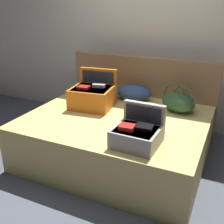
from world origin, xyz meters
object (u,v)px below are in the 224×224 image
(hard_case_large, at_px, (93,95))
(duffel_bag, at_px, (178,102))
(pillow_center_head, at_px, (148,111))
(hard_case_medium, at_px, (137,133))
(bed, at_px, (116,138))
(pillow_near_headboard, at_px, (133,93))

(hard_case_large, bearing_deg, duffel_bag, 8.44)
(hard_case_large, relative_size, pillow_center_head, 1.45)
(duffel_bag, xyz_separation_m, pillow_center_head, (-0.25, -0.34, -0.03))
(hard_case_large, distance_m, hard_case_medium, 1.07)
(bed, relative_size, pillow_center_head, 5.33)
(pillow_center_head, bearing_deg, hard_case_large, 174.84)
(hard_case_medium, bearing_deg, pillow_center_head, 100.49)
(hard_case_large, relative_size, duffel_bag, 1.10)
(hard_case_large, xyz_separation_m, pillow_near_headboard, (0.36, 0.43, -0.05))
(bed, height_order, pillow_near_headboard, pillow_near_headboard)
(pillow_near_headboard, xyz_separation_m, pillow_center_head, (0.37, -0.50, -0.01))
(hard_case_large, height_order, pillow_center_head, hard_case_large)
(bed, relative_size, duffel_bag, 4.04)
(hard_case_medium, height_order, duffel_bag, hard_case_medium)
(hard_case_large, distance_m, pillow_center_head, 0.74)
(bed, xyz_separation_m, pillow_near_headboard, (-0.03, 0.61, 0.37))
(bed, height_order, hard_case_medium, hard_case_medium)
(duffel_bag, height_order, pillow_center_head, duffel_bag)
(pillow_near_headboard, distance_m, pillow_center_head, 0.62)
(bed, xyz_separation_m, pillow_center_head, (0.34, 0.11, 0.35))
(pillow_near_headboard, relative_size, pillow_center_head, 1.30)
(hard_case_medium, bearing_deg, hard_case_large, 142.31)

